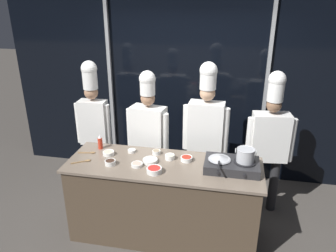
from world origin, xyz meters
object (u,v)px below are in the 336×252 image
Objects in this scene: frying_pan at (220,158)px; chef_pastry at (270,137)px; squeeze_bottle_chili at (100,142)px; chef_head at (93,118)px; portable_stove at (232,165)px; chef_sous at (148,130)px; prep_bowl_shrimp at (137,164)px; prep_bowl_mushrooms at (156,152)px; prep_bowl_noodles at (170,157)px; serving_spoon_solid at (90,153)px; prep_bowl_bean_sprouts at (132,151)px; prep_bowl_soy_glaze at (110,162)px; serving_spoon_slotted at (85,161)px; chef_line at (206,127)px; prep_bowl_chicken at (108,153)px; stock_pot at (246,155)px; prep_bowl_onion at (150,160)px; prep_bowl_chili_flakes at (186,158)px; prep_bowl_bell_pepper at (154,170)px.

chef_pastry reaches higher than frying_pan.
squeeze_bottle_chili is 0.10× the size of chef_head.
portable_stove is 0.32× the size of chef_sous.
prep_bowl_mushrooms is at bearing 65.87° from prep_bowl_shrimp.
chef_head reaches higher than prep_bowl_noodles.
portable_stove is 1.63m from serving_spoon_solid.
chef_head is (-0.69, 0.53, 0.16)m from prep_bowl_bean_sprouts.
prep_bowl_soy_glaze is at bearing -173.13° from portable_stove.
prep_bowl_bean_sprouts is at bearing 140.49° from chef_head.
chef_sous is at bearing 149.42° from portable_stove.
chef_pastry is (1.13, 0.60, 0.07)m from prep_bowl_noodles.
prep_bowl_shrimp is at bearing -16.93° from serving_spoon_solid.
frying_pan is 0.89m from prep_bowl_shrimp.
serving_spoon_slotted is 1.53m from chef_line.
prep_bowl_chicken is 0.07× the size of chef_pastry.
prep_bowl_noodles reaches higher than prep_bowl_shrimp.
chef_pastry is (2.07, 0.64, 0.10)m from serving_spoon_solid.
prep_bowl_noodles is 1.16× the size of prep_bowl_bean_sprouts.
prep_bowl_bean_sprouts reaches higher than serving_spoon_slotted.
prep_bowl_chicken reaches higher than serving_spoon_slotted.
serving_spoon_solid is at bearing 178.06° from stock_pot.
frying_pan is 1.97× the size of serving_spoon_solid.
chef_sous reaches higher than serving_spoon_slotted.
stock_pot is 1.19× the size of squeeze_bottle_chili.
serving_spoon_slotted is at bearing -174.49° from frying_pan.
stock_pot is at bearing -2.30° from prep_bowl_chicken.
chef_sous is (0.53, 0.78, 0.09)m from serving_spoon_slotted.
chef_pastry is (1.33, 0.71, 0.08)m from prep_bowl_onion.
stock_pot is 1.54m from prep_bowl_chicken.
chef_line is (1.06, 0.65, 0.15)m from prep_bowl_chicken.
chef_head reaches higher than stock_pot.
squeeze_bottle_chili is 1.08× the size of prep_bowl_onion.
frying_pan reaches higher than prep_bowl_chili_flakes.
prep_bowl_onion is at bearing 55.89° from chef_line.
serving_spoon_slotted is 0.10× the size of chef_line.
prep_bowl_onion is (-0.39, -0.11, -0.01)m from prep_bowl_chili_flakes.
prep_bowl_bell_pepper is at bearing -18.97° from serving_spoon_solid.
prep_bowl_mushrooms is (-0.99, 0.18, -0.16)m from stock_pot.
portable_stove is 4.78× the size of prep_bowl_soy_glaze.
serving_spoon_solid is at bearing 163.07° from prep_bowl_shrimp.
prep_bowl_bell_pepper is at bearing -8.19° from prep_bowl_soy_glaze.
portable_stove is 0.31× the size of chef_pastry.
squeeze_bottle_chili reaches higher than prep_bowl_mushrooms.
portable_stove is 1.61m from serving_spoon_slotted.
prep_bowl_onion is at bearing 10.17° from serving_spoon_slotted.
stock_pot is 0.11× the size of chef_head.
prep_bowl_chicken is 1.05× the size of prep_bowl_shrimp.
serving_spoon_solid is (-0.63, 0.19, -0.01)m from prep_bowl_shrimp.
chef_pastry is at bearing -167.39° from chef_sous.
chef_sous is at bearing 8.81° from chef_line.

